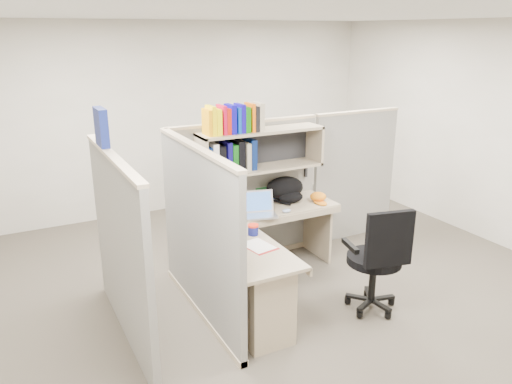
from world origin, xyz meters
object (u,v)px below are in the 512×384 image
snack_canister (253,229)px  desk (263,274)px  laptop (259,205)px  backpack (288,189)px  task_chair (375,275)px

snack_canister → desk: bearing=-96.3°
laptop → snack_canister: size_ratio=3.36×
laptop → backpack: size_ratio=0.77×
snack_canister → laptop: bearing=55.2°
desk → snack_canister: snack_canister is taller
desk → backpack: backpack is taller
backpack → task_chair: bearing=-90.2°
snack_canister → backpack: bearing=41.3°
laptop → backpack: 0.59m
snack_canister → task_chair: 1.22m
snack_canister → task_chair: size_ratio=0.10×
desk → task_chair: 1.06m
desk → backpack: 1.31m
backpack → task_chair: task_chair is taller
laptop → task_chair: size_ratio=0.32×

